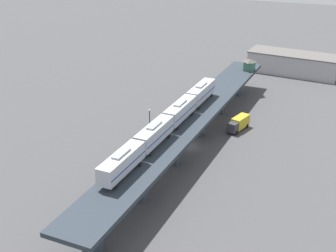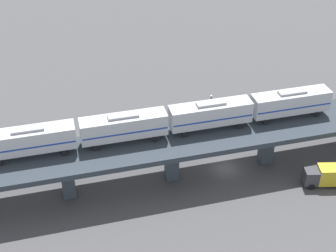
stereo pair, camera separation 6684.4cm
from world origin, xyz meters
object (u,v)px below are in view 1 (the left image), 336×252
Objects in this scene: street_lamp at (150,121)px; warehouse_building at (293,63)px; subway_train at (168,121)px; delivery_truck at (239,123)px; signal_hut at (250,64)px; street_car_green at (118,188)px; street_car_blue at (159,138)px; street_car_red at (185,106)px.

street_lamp is 65.72m from warehouse_building.
subway_train reaches higher than delivery_truck.
street_car_green is at bearing -101.16° from signal_hut.
street_car_green is (-4.93, -13.91, -8.54)m from subway_train.
street_car_blue and street_car_green have the same top height.
street_lamp is (-3.00, 1.95, 3.17)m from street_car_blue.
warehouse_building is (25.55, 60.55, -0.70)m from street_lamp.
warehouse_building is (22.12, 84.80, 2.47)m from street_car_green.
signal_hut reaches higher than street_car_blue.
signal_hut is at bearing 78.84° from street_car_green.
warehouse_building is (22.54, 62.51, 2.47)m from street_car_blue.
street_car_green is at bearing -88.64° from street_car_red.
street_lamp reaches higher than delivery_truck.
subway_train is at bearing -98.60° from signal_hut.
delivery_truck is at bearing -27.02° from street_car_red.
street_lamp is at bearing -112.87° from warehouse_building.
delivery_truck is 0.25× the size of warehouse_building.
subway_train is 14.34m from street_lamp.
street_lamp reaches higher than street_car_blue.
subway_train is 31.27m from street_car_red.
signal_hut is 0.78× the size of street_car_green.
signal_hut reaches higher than warehouse_building.
subway_train reaches higher than street_car_green.
street_car_blue is (0.61, -21.10, 0.00)m from street_car_red.
street_car_blue is at bearing 91.08° from street_car_green.
street_car_red is 0.61× the size of delivery_truck.
street_lamp is (-15.52, -37.06, -4.63)m from signal_hut.
warehouse_building reaches higher than delivery_truck.
signal_hut is 0.46× the size of delivery_truck.
street_lamp is (-8.35, 10.34, -5.37)m from subway_train.
street_lamp is at bearing -149.60° from delivery_truck.
warehouse_building is at bearing 76.36° from subway_train.
delivery_truck is at bearing 66.68° from street_car_green.
warehouse_building reaches higher than street_car_green.
street_car_red is at bearing 91.36° from street_car_green.
subway_train reaches higher than street_car_red.
subway_train is at bearing -78.59° from street_car_red.
signal_hut is 23.53m from street_car_red.
street_car_green is at bearing -104.62° from warehouse_building.
signal_hut is at bearing 53.77° from street_car_red.
street_car_red is at bearing 152.98° from delivery_truck.
street_car_green is (-12.09, -61.31, -7.80)m from signal_hut.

